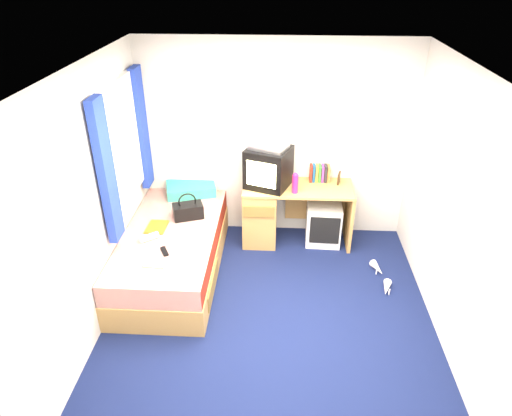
# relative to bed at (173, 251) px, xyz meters

# --- Properties ---
(ground) EXTENTS (3.40, 3.40, 0.00)m
(ground) POSITION_rel_bed_xyz_m (1.10, -0.70, -0.27)
(ground) COLOR #0C1438
(ground) RESTS_ON ground
(room_shell) EXTENTS (3.40, 3.40, 3.40)m
(room_shell) POSITION_rel_bed_xyz_m (1.10, -0.70, 1.18)
(room_shell) COLOR white
(room_shell) RESTS_ON ground
(bed) EXTENTS (1.01, 2.00, 0.54)m
(bed) POSITION_rel_bed_xyz_m (0.00, 0.00, 0.00)
(bed) COLOR tan
(bed) RESTS_ON ground
(pillow) EXTENTS (0.66, 0.51, 0.13)m
(pillow) POSITION_rel_bed_xyz_m (0.07, 0.88, 0.34)
(pillow) COLOR #1C81B7
(pillow) RESTS_ON bed
(desk) EXTENTS (1.30, 0.55, 0.75)m
(desk) POSITION_rel_bed_xyz_m (1.11, 0.74, 0.14)
(desk) COLOR tan
(desk) RESTS_ON ground
(storage_cube) EXTENTS (0.43, 0.43, 0.52)m
(storage_cube) POSITION_rel_bed_xyz_m (1.71, 0.73, -0.01)
(storage_cube) COLOR white
(storage_cube) RESTS_ON ground
(crt_tv) EXTENTS (0.59, 0.57, 0.47)m
(crt_tv) POSITION_rel_bed_xyz_m (1.03, 0.74, 0.72)
(crt_tv) COLOR black
(crt_tv) RESTS_ON desk
(vcr) EXTENTS (0.49, 0.42, 0.08)m
(vcr) POSITION_rel_bed_xyz_m (1.03, 0.74, 0.99)
(vcr) COLOR silver
(vcr) RESTS_ON crt_tv
(book_row) EXTENTS (0.24, 0.13, 0.20)m
(book_row) POSITION_rel_bed_xyz_m (1.64, 0.90, 0.58)
(book_row) COLOR maroon
(book_row) RESTS_ON desk
(picture_frame) EXTENTS (0.05, 0.12, 0.14)m
(picture_frame) POSITION_rel_bed_xyz_m (1.87, 0.84, 0.55)
(picture_frame) COLOR #302010
(picture_frame) RESTS_ON desk
(pink_water_bottle) EXTENTS (0.08, 0.08, 0.22)m
(pink_water_bottle) POSITION_rel_bed_xyz_m (1.34, 0.57, 0.59)
(pink_water_bottle) COLOR #E11F6A
(pink_water_bottle) RESTS_ON desk
(aerosol_can) EXTENTS (0.07, 0.07, 0.20)m
(aerosol_can) POSITION_rel_bed_xyz_m (1.24, 0.71, 0.58)
(aerosol_can) COLOR white
(aerosol_can) RESTS_ON desk
(handbag) EXTENTS (0.37, 0.29, 0.31)m
(handbag) POSITION_rel_bed_xyz_m (0.14, 0.29, 0.36)
(handbag) COLOR black
(handbag) RESTS_ON bed
(towel) EXTENTS (0.33, 0.30, 0.09)m
(towel) POSITION_rel_bed_xyz_m (0.20, -0.24, 0.32)
(towel) COLOR white
(towel) RESTS_ON bed
(magazine) EXTENTS (0.22, 0.29, 0.01)m
(magazine) POSITION_rel_bed_xyz_m (-0.16, 0.06, 0.28)
(magazine) COLOR gold
(magazine) RESTS_ON bed
(water_bottle) EXTENTS (0.20, 0.18, 0.07)m
(water_bottle) POSITION_rel_bed_xyz_m (-0.18, -0.19, 0.31)
(water_bottle) COLOR white
(water_bottle) RESTS_ON bed
(colour_swatch_fan) EXTENTS (0.22, 0.08, 0.01)m
(colour_swatch_fan) POSITION_rel_bed_xyz_m (-0.02, -0.64, 0.28)
(colour_swatch_fan) COLOR gold
(colour_swatch_fan) RESTS_ON bed
(remote_control) EXTENTS (0.12, 0.16, 0.02)m
(remote_control) POSITION_rel_bed_xyz_m (0.03, -0.40, 0.28)
(remote_control) COLOR black
(remote_control) RESTS_ON bed
(window_assembly) EXTENTS (0.11, 1.42, 1.40)m
(window_assembly) POSITION_rel_bed_xyz_m (-0.45, 0.20, 1.15)
(window_assembly) COLOR silver
(window_assembly) RESTS_ON room_shell
(white_heels) EXTENTS (0.19, 0.58, 0.09)m
(white_heels) POSITION_rel_bed_xyz_m (2.32, -0.05, -0.23)
(white_heels) COLOR white
(white_heels) RESTS_ON ground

